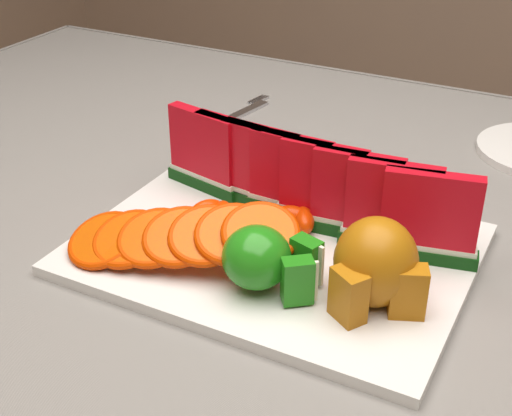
{
  "coord_description": "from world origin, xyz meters",
  "views": [
    {
      "loc": [
        0.31,
        -0.65,
        1.17
      ],
      "look_at": [
        0.01,
        -0.08,
        0.81
      ],
      "focal_mm": 50.0,
      "sensor_mm": 36.0,
      "label": 1
    }
  ],
  "objects_px": {
    "fork": "(234,117)",
    "pear_cluster": "(376,266)",
    "platter": "(275,249)",
    "apple_cluster": "(264,259)"
  },
  "relations": [
    {
      "from": "platter",
      "to": "fork",
      "type": "distance_m",
      "value": 0.38
    },
    {
      "from": "pear_cluster",
      "to": "fork",
      "type": "relative_size",
      "value": 0.53
    },
    {
      "from": "apple_cluster",
      "to": "fork",
      "type": "height_order",
      "value": "apple_cluster"
    },
    {
      "from": "platter",
      "to": "fork",
      "type": "bearing_deg",
      "value": 125.79
    },
    {
      "from": "apple_cluster",
      "to": "pear_cluster",
      "type": "height_order",
      "value": "pear_cluster"
    },
    {
      "from": "platter",
      "to": "pear_cluster",
      "type": "height_order",
      "value": "pear_cluster"
    },
    {
      "from": "platter",
      "to": "pear_cluster",
      "type": "xyz_separation_m",
      "value": [
        0.12,
        -0.04,
        0.04
      ]
    },
    {
      "from": "apple_cluster",
      "to": "fork",
      "type": "xyz_separation_m",
      "value": [
        -0.25,
        0.38,
        -0.04
      ]
    },
    {
      "from": "fork",
      "to": "pear_cluster",
      "type": "bearing_deg",
      "value": -45.52
    },
    {
      "from": "platter",
      "to": "pear_cluster",
      "type": "distance_m",
      "value": 0.14
    }
  ]
}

